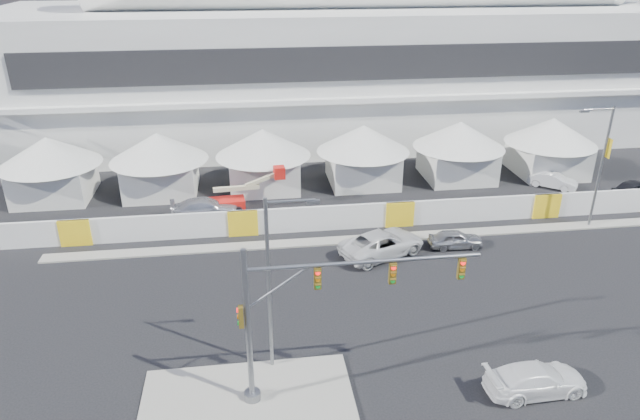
{
  "coord_description": "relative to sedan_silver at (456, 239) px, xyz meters",
  "views": [
    {
      "loc": [
        -5.37,
        -24.28,
        19.41
      ],
      "look_at": [
        -0.79,
        10.0,
        3.76
      ],
      "focal_mm": 32.0,
      "sensor_mm": 36.0,
      "label": 1
    }
  ],
  "objects": [
    {
      "name": "lot_car_c",
      "position": [
        -18.06,
        7.65,
        0.12
      ],
      "size": [
        2.94,
        5.63,
        1.56
      ],
      "primitive_type": "imported",
      "rotation": [
        0.0,
        0.0,
        1.72
      ],
      "color": "silver",
      "rests_on": "ground"
    },
    {
      "name": "far_curb",
      "position": [
        10.91,
        2.01,
        -0.6
      ],
      "size": [
        80.0,
        1.2,
        0.12
      ],
      "primitive_type": "cube",
      "color": "gray",
      "rests_on": "ground"
    },
    {
      "name": "lot_car_a",
      "position": [
        12.68,
        9.9,
        0.03
      ],
      "size": [
        3.79,
        4.13,
        1.37
      ],
      "primitive_type": "imported",
      "rotation": [
        0.0,
        0.0,
        0.88
      ],
      "color": "silver",
      "rests_on": "ground"
    },
    {
      "name": "lot_car_b",
      "position": [
        18.55,
        6.8,
        0.15
      ],
      "size": [
        3.57,
        5.11,
        1.61
      ],
      "primitive_type": "imported",
      "rotation": [
        0.0,
        0.0,
        1.96
      ],
      "color": "black",
      "rests_on": "ground"
    },
    {
      "name": "pickup_near",
      "position": [
        -1.33,
        -14.78,
        0.07
      ],
      "size": [
        2.27,
        5.09,
        1.45
      ],
      "primitive_type": "imported",
      "rotation": [
        0.0,
        0.0,
        1.62
      ],
      "color": "white",
      "rests_on": "ground"
    },
    {
      "name": "median_island",
      "position": [
        -15.09,
        -13.49,
        -0.58
      ],
      "size": [
        10.0,
        5.0,
        0.15
      ],
      "primitive_type": "cube",
      "color": "gray",
      "rests_on": "ground"
    },
    {
      "name": "streetlight_curb",
      "position": [
        11.34,
        2.01,
        4.84
      ],
      "size": [
        2.81,
        0.63,
        9.48
      ],
      "color": "slate",
      "rests_on": "ground"
    },
    {
      "name": "tent_row",
      "position": [
        -8.59,
        13.51,
        2.49
      ],
      "size": [
        53.4,
        8.4,
        5.4
      ],
      "color": "silver",
      "rests_on": "ground"
    },
    {
      "name": "stadium",
      "position": [
        -0.39,
        31.01,
        8.79
      ],
      "size": [
        80.0,
        24.8,
        21.98
      ],
      "color": "silver",
      "rests_on": "ground"
    },
    {
      "name": "ground",
      "position": [
        -9.09,
        -10.49,
        -0.66
      ],
      "size": [
        160.0,
        160.0,
        0.0
      ],
      "primitive_type": "plane",
      "color": "black",
      "rests_on": "ground"
    },
    {
      "name": "traffic_mast",
      "position": [
        -12.71,
        -13.65,
        3.94
      ],
      "size": [
        10.79,
        0.78,
        8.01
      ],
      "color": "slate",
      "rests_on": "median_island"
    },
    {
      "name": "sedan_silver",
      "position": [
        0.0,
        0.0,
        0.0
      ],
      "size": [
        1.75,
        3.92,
        1.31
      ],
      "primitive_type": "imported",
      "rotation": [
        0.0,
        0.0,
        1.52
      ],
      "color": "#999A9E",
      "rests_on": "ground"
    },
    {
      "name": "boom_lift",
      "position": [
        -16.03,
        8.47,
        0.3
      ],
      "size": [
        7.03,
        1.87,
        3.54
      ],
      "rotation": [
        0.0,
        0.0,
        0.09
      ],
      "color": "red",
      "rests_on": "ground"
    },
    {
      "name": "pickup_curb",
      "position": [
        -5.48,
        -0.35,
        0.21
      ],
      "size": [
        5.13,
        6.83,
        1.72
      ],
      "primitive_type": "imported",
      "rotation": [
        0.0,
        0.0,
        1.99
      ],
      "color": "silver",
      "rests_on": "ground"
    },
    {
      "name": "streetlight_median",
      "position": [
        -13.56,
        -11.29,
        4.81
      ],
      "size": [
        2.56,
        0.26,
        9.26
      ],
      "color": "gray",
      "rests_on": "median_island"
    },
    {
      "name": "hoarding_fence",
      "position": [
        -3.09,
        4.01,
        0.34
      ],
      "size": [
        70.0,
        0.25,
        2.0
      ],
      "primitive_type": "cube",
      "color": "silver",
      "rests_on": "ground"
    }
  ]
}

